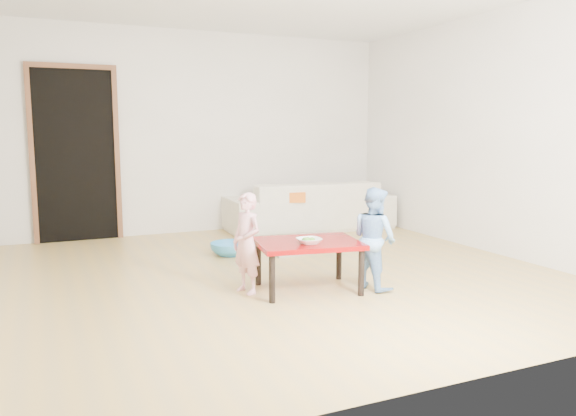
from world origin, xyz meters
TOP-DOWN VIEW (x-y plane):
  - floor at (0.00, 0.00)m, footprint 5.00×5.00m
  - back_wall at (0.00, 2.50)m, footprint 5.00×0.02m
  - right_wall at (2.50, 0.00)m, footprint 0.02×5.00m
  - doorway at (-1.60, 2.48)m, footprint 1.02×0.08m
  - sofa at (1.32, 2.05)m, footprint 2.27×0.97m
  - cushion at (0.86, 1.85)m, footprint 0.59×0.55m
  - red_table at (0.01, -0.59)m, footprint 0.94×0.76m
  - bowl at (-0.04, -0.71)m, footprint 0.20×0.20m
  - broccoli at (-0.04, -0.71)m, footprint 0.12×0.12m
  - child_pink at (-0.48, -0.45)m, footprint 0.29×0.35m
  - child_blue at (0.55, -0.76)m, footprint 0.40×0.47m
  - basin at (-0.17, 0.94)m, footprint 0.43×0.43m
  - blanket at (0.78, 1.06)m, footprint 1.15×0.97m

SIDE VIEW (x-z plane):
  - floor at x=0.00m, z-range -0.01..0.01m
  - blanket at x=0.78m, z-range 0.00..0.06m
  - basin at x=-0.17m, z-range 0.00..0.14m
  - red_table at x=0.01m, z-range 0.00..0.42m
  - sofa at x=1.32m, z-range 0.00..0.65m
  - child_pink at x=-0.48m, z-range 0.00..0.83m
  - child_blue at x=0.55m, z-range 0.00..0.87m
  - bowl at x=-0.04m, z-range 0.42..0.47m
  - broccoli at x=-0.04m, z-range 0.42..0.48m
  - cushion at x=0.86m, z-range 0.43..0.56m
  - doorway at x=-1.60m, z-range -0.03..2.08m
  - back_wall at x=0.00m, z-range 0.00..2.60m
  - right_wall at x=2.50m, z-range 0.00..2.60m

